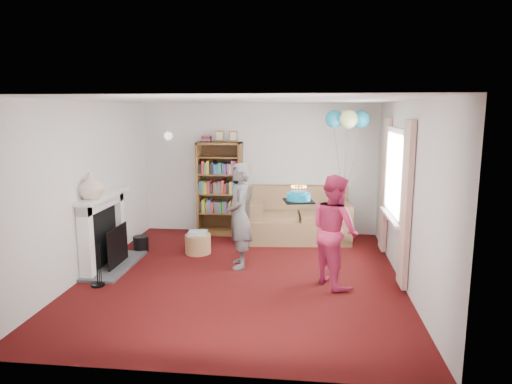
# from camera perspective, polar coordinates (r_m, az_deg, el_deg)

# --- Properties ---
(ground) EXTENTS (5.00, 5.00, 0.00)m
(ground) POSITION_cam_1_polar(r_m,az_deg,el_deg) (6.70, -1.81, -10.49)
(ground) COLOR #310707
(ground) RESTS_ON ground
(wall_back) EXTENTS (4.50, 0.02, 2.50)m
(wall_back) POSITION_cam_1_polar(r_m,az_deg,el_deg) (8.83, 0.43, 2.93)
(wall_back) COLOR silver
(wall_back) RESTS_ON ground
(wall_left) EXTENTS (0.02, 5.00, 2.50)m
(wall_left) POSITION_cam_1_polar(r_m,az_deg,el_deg) (7.05, -20.38, 0.44)
(wall_left) COLOR silver
(wall_left) RESTS_ON ground
(wall_right) EXTENTS (0.02, 5.00, 2.50)m
(wall_right) POSITION_cam_1_polar(r_m,az_deg,el_deg) (6.45, 18.42, -0.30)
(wall_right) COLOR silver
(wall_right) RESTS_ON ground
(ceiling) EXTENTS (4.50, 5.00, 0.01)m
(ceiling) POSITION_cam_1_polar(r_m,az_deg,el_deg) (6.27, -1.94, 11.45)
(ceiling) COLOR white
(ceiling) RESTS_ON wall_back
(fireplace) EXTENTS (0.55, 1.80, 1.12)m
(fireplace) POSITION_cam_1_polar(r_m,az_deg,el_deg) (7.30, -18.14, -5.05)
(fireplace) COLOR #3F3F42
(fireplace) RESTS_ON ground
(window_bay) EXTENTS (0.14, 2.02, 2.20)m
(window_bay) POSITION_cam_1_polar(r_m,az_deg,el_deg) (7.03, 16.95, 0.22)
(window_bay) COLOR white
(window_bay) RESTS_ON ground
(wall_sconce) EXTENTS (0.16, 0.23, 0.16)m
(wall_sconce) POSITION_cam_1_polar(r_m,az_deg,el_deg) (8.98, -10.92, 6.91)
(wall_sconce) COLOR gold
(wall_sconce) RESTS_ON ground
(bookcase) EXTENTS (0.84, 0.42, 1.98)m
(bookcase) POSITION_cam_1_polar(r_m,az_deg,el_deg) (8.79, -4.52, 0.39)
(bookcase) COLOR #472B14
(bookcase) RESTS_ON ground
(sofa) EXTENTS (1.81, 0.96, 0.96)m
(sofa) POSITION_cam_1_polar(r_m,az_deg,el_deg) (8.52, 5.40, -3.51)
(sofa) COLOR olive
(sofa) RESTS_ON ground
(wicker_basket) EXTENTS (0.43, 0.43, 0.38)m
(wicker_basket) POSITION_cam_1_polar(r_m,az_deg,el_deg) (7.74, -7.26, -6.36)
(wicker_basket) COLOR #A2714B
(wicker_basket) RESTS_ON ground
(person_striped) EXTENTS (0.49, 0.65, 1.60)m
(person_striped) POSITION_cam_1_polar(r_m,az_deg,el_deg) (6.88, -2.10, -2.98)
(person_striped) COLOR black
(person_striped) RESTS_ON ground
(person_magenta) EXTENTS (0.87, 0.93, 1.53)m
(person_magenta) POSITION_cam_1_polar(r_m,az_deg,el_deg) (6.28, 9.80, -4.76)
(person_magenta) COLOR #AD2246
(person_magenta) RESTS_ON ground
(birthday_cake) EXTENTS (0.40, 0.40, 0.22)m
(birthday_cake) POSITION_cam_1_polar(r_m,az_deg,el_deg) (6.40, 5.35, -0.62)
(birthday_cake) COLOR black
(birthday_cake) RESTS_ON ground
(balloons) EXTENTS (0.74, 0.74, 1.69)m
(balloons) POSITION_cam_1_polar(r_m,az_deg,el_deg) (7.90, 11.36, 8.93)
(balloons) COLOR #3F3F3F
(balloons) RESTS_ON ground
(mantel_vase) EXTENTS (0.42, 0.42, 0.38)m
(mantel_vase) POSITION_cam_1_polar(r_m,az_deg,el_deg) (6.85, -19.92, 0.74)
(mantel_vase) COLOR beige
(mantel_vase) RESTS_ON fireplace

